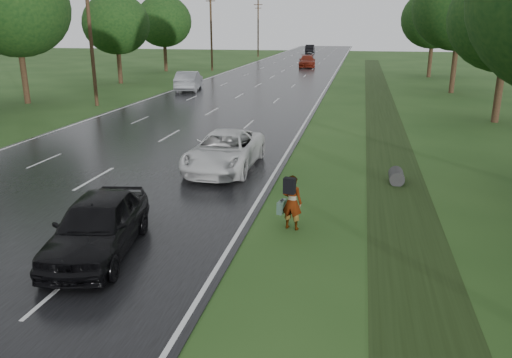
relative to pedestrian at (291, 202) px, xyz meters
The scene contains 20 objects.
road 41.10m from the pedestrian, 101.48° to the left, with size 14.00×180.00×0.04m, color black.
edge_stripe_east 40.31m from the pedestrian, 92.03° to the left, with size 0.12×180.00×0.01m, color silver.
edge_stripe_west 42.96m from the pedestrian, 110.34° to the left, with size 0.12×180.00×0.01m, color silver.
center_line 41.10m from the pedestrian, 101.48° to the left, with size 0.12×180.00×0.01m, color silver.
drainage_ditch 14.39m from the pedestrian, 76.63° to the left, with size 2.20×120.00×0.56m.
utility_pole_mid 27.05m from the pedestrian, 130.60° to the left, with size 1.60×0.26×10.00m.
utility_pole_far 53.37m from the pedestrian, 109.07° to the left, with size 1.60×0.26×10.00m.
utility_pole_distant 82.25m from the pedestrian, 102.21° to the left, with size 1.60×0.26×10.00m.
tree_east_c 22.36m from the pedestrian, 62.52° to the left, with size 7.00×7.00×9.29m.
tree_east_d 35.21m from the pedestrian, 73.87° to the left, with size 8.00×8.00×10.76m.
tree_east_f 48.50m from the pedestrian, 78.84° to the left, with size 7.20×7.20×9.62m.
tree_west_c 31.38m from the pedestrian, 138.82° to the left, with size 7.80×7.80×10.43m.
tree_west_d 41.23m from the pedestrian, 123.14° to the left, with size 6.60×6.60×8.80m.
tree_west_f 53.72m from the pedestrian, 115.45° to the left, with size 7.00×7.00×9.29m.
pedestrian is the anchor object (origin of this frame).
white_pickup 6.73m from the pedestrian, 122.04° to the left, with size 2.52×5.46×1.52m, color silver.
dark_sedan 5.41m from the pedestrian, 149.76° to the right, with size 1.85×4.60×1.57m, color black.
silver_sedan 32.81m from the pedestrian, 114.28° to the left, with size 1.83×5.25×1.73m, color #999BA1.
far_car_red 58.25m from the pedestrian, 95.72° to the left, with size 2.25×5.55×1.61m, color maroon.
far_car_dark 95.49m from the pedestrian, 95.51° to the left, with size 1.77×5.08×1.68m, color black.
Camera 1 is at (9.96, -8.88, 5.79)m, focal length 35.00 mm.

